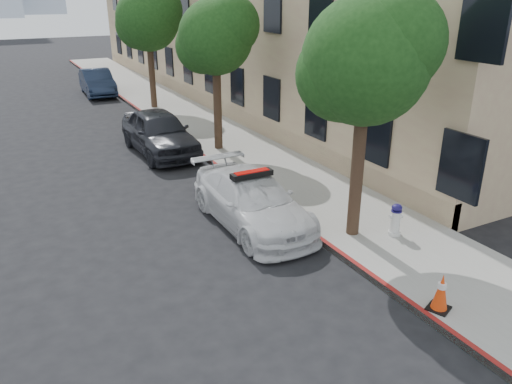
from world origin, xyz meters
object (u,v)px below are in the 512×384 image
at_px(police_car, 252,201).
at_px(traffic_cone, 441,292).
at_px(parked_car_mid, 159,132).
at_px(fire_hydrant, 396,220).
at_px(parked_car_far, 97,82).

relative_size(police_car, traffic_cone, 6.15).
xyz_separation_m(police_car, parked_car_mid, (-0.19, 7.02, 0.13)).
relative_size(police_car, fire_hydrant, 5.68).
relative_size(parked_car_mid, traffic_cone, 6.32).
bearing_deg(traffic_cone, police_car, 103.73).
xyz_separation_m(fire_hydrant, traffic_cone, (-1.38, -2.71, -0.02)).
bearing_deg(fire_hydrant, traffic_cone, -96.42).
relative_size(parked_car_mid, fire_hydrant, 5.83).
xyz_separation_m(parked_car_mid, traffic_cone, (1.44, -12.13, -0.28)).
xyz_separation_m(police_car, fire_hydrant, (2.63, -2.41, -0.12)).
height_order(parked_car_mid, traffic_cone, parked_car_mid).
xyz_separation_m(police_car, parked_car_far, (0.10, 19.44, 0.06)).
relative_size(parked_car_far, traffic_cone, 5.92).
bearing_deg(fire_hydrant, police_car, 158.21).
height_order(police_car, parked_car_mid, parked_car_mid).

